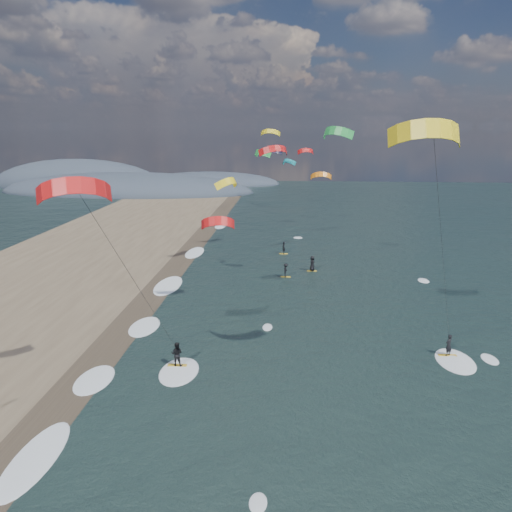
{
  "coord_description": "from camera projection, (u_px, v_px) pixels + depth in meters",
  "views": [
    {
      "loc": [
        1.51,
        -22.62,
        16.03
      ],
      "look_at": [
        -1.0,
        12.0,
        7.0
      ],
      "focal_mm": 35.0,
      "sensor_mm": 36.0,
      "label": 1
    }
  ],
  "objects": [
    {
      "name": "shoreline_surf",
      "position": [
        140.0,
        328.0,
        40.96
      ],
      "size": [
        2.4,
        79.4,
        0.11
      ],
      "color": "white",
      "rests_on": "ground"
    },
    {
      "name": "ground",
      "position": [
        258.0,
        444.0,
        25.97
      ],
      "size": [
        260.0,
        260.0,
        0.0
      ],
      "primitive_type": "plane",
      "color": "black",
      "rests_on": "ground"
    },
    {
      "name": "coastal_hills",
      "position": [
        119.0,
        188.0,
        133.22
      ],
      "size": [
        80.0,
        41.0,
        15.0
      ],
      "color": "#3D4756",
      "rests_on": "ground"
    },
    {
      "name": "kitesurfer_near_a",
      "position": [
        438.0,
        188.0,
        28.28
      ],
      "size": [
        7.61,
        8.34,
        16.85
      ],
      "color": "gold",
      "rests_on": "ground"
    },
    {
      "name": "bg_kite_field",
      "position": [
        280.0,
        156.0,
        75.19
      ],
      "size": [
        14.56,
        71.84,
        8.81
      ],
      "color": "red",
      "rests_on": "ground"
    },
    {
      "name": "far_kitesurfers",
      "position": [
        296.0,
        263.0,
        57.28
      ],
      "size": [
        4.5,
        11.11,
        1.78
      ],
      "color": "gold",
      "rests_on": "ground"
    },
    {
      "name": "wet_sand_strip",
      "position": [
        104.0,
        353.0,
        36.46
      ],
      "size": [
        3.0,
        240.0,
        0.0
      ],
      "primitive_type": "cube",
      "color": "#382D23",
      "rests_on": "ground"
    },
    {
      "name": "kitesurfer_near_b",
      "position": [
        113.0,
        252.0,
        28.17
      ],
      "size": [
        7.14,
        8.84,
        14.11
      ],
      "color": "gold",
      "rests_on": "ground"
    }
  ]
}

